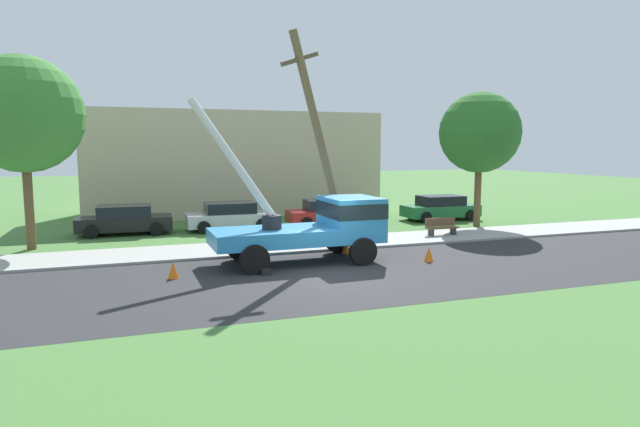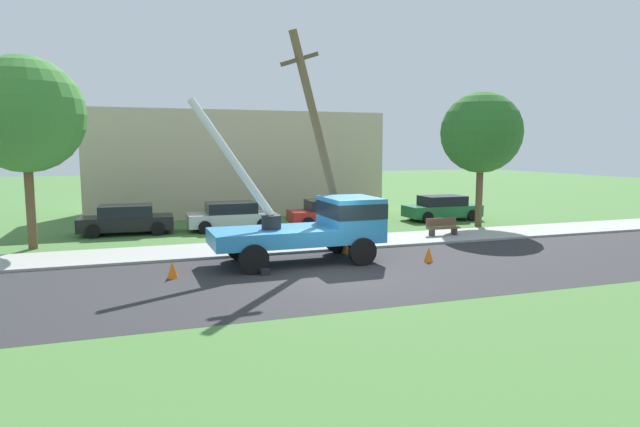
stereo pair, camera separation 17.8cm
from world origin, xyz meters
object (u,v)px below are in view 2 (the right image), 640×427
at_px(traffic_cone_curbside, 346,247).
at_px(parked_sedan_black, 126,220).
at_px(leaning_utility_pole, 320,142).
at_px(traffic_cone_ahead, 429,254).
at_px(utility_truck, 318,224).
at_px(park_bench, 442,227).
at_px(parked_sedan_red, 330,213).
at_px(parked_sedan_silver, 231,216).
at_px(roadside_tree_near, 481,133).
at_px(parked_sedan_green, 442,208).
at_px(traffic_cone_behind, 172,270).
at_px(roadside_tree_far, 24,115).

height_order(traffic_cone_curbside, parked_sedan_black, parked_sedan_black).
distance_m(leaning_utility_pole, traffic_cone_ahead, 6.07).
relative_size(utility_truck, traffic_cone_ahead, 12.15).
bearing_deg(park_bench, parked_sedan_red, 126.05).
distance_m(parked_sedan_silver, roadside_tree_near, 13.81).
relative_size(parked_sedan_green, park_bench, 2.76).
bearing_deg(parked_sedan_silver, parked_sedan_green, -1.26).
distance_m(leaning_utility_pole, parked_sedan_silver, 8.31).
bearing_deg(traffic_cone_ahead, parked_sedan_black, 135.73).
height_order(traffic_cone_behind, parked_sedan_red, parked_sedan_red).
height_order(leaning_utility_pole, parked_sedan_red, leaning_utility_pole).
distance_m(leaning_utility_pole, parked_sedan_black, 11.11).
height_order(parked_sedan_silver, roadside_tree_far, roadside_tree_far).
bearing_deg(parked_sedan_black, traffic_cone_behind, -81.14).
height_order(parked_sedan_red, parked_sedan_green, same).
bearing_deg(parked_sedan_green, parked_sedan_black, 178.19).
bearing_deg(parked_sedan_black, park_bench, -22.28).
height_order(traffic_cone_curbside, parked_sedan_red, parked_sedan_red).
distance_m(traffic_cone_ahead, parked_sedan_green, 11.89).
relative_size(utility_truck, traffic_cone_behind, 12.15).
height_order(traffic_cone_behind, parked_sedan_green, parked_sedan_green).
xyz_separation_m(parked_sedan_green, roadside_tree_far, (-20.94, -2.29, 4.80)).
relative_size(traffic_cone_ahead, parked_sedan_black, 0.13).
xyz_separation_m(parked_sedan_silver, parked_sedan_red, (5.26, -0.31, 0.00)).
bearing_deg(traffic_cone_behind, utility_truck, 10.47).
distance_m(traffic_cone_ahead, parked_sedan_silver, 11.58).
distance_m(parked_sedan_red, park_bench, 6.42).
relative_size(parked_sedan_silver, roadside_tree_far, 0.56).
xyz_separation_m(parked_sedan_silver, park_bench, (9.03, -5.50, -0.25)).
distance_m(parked_sedan_silver, parked_sedan_green, 12.23).
relative_size(leaning_utility_pole, roadside_tree_far, 1.09).
distance_m(leaning_utility_pole, parked_sedan_green, 12.47).
distance_m(traffic_cone_ahead, parked_sedan_black, 14.92).
relative_size(roadside_tree_near, roadside_tree_far, 0.90).
xyz_separation_m(traffic_cone_behind, parked_sedan_black, (-1.55, 9.93, 0.43)).
bearing_deg(traffic_cone_behind, parked_sedan_silver, 69.93).
height_order(utility_truck, traffic_cone_behind, utility_truck).
distance_m(parked_sedan_red, parked_sedan_green, 6.97).
height_order(traffic_cone_curbside, parked_sedan_green, parked_sedan_green).
bearing_deg(parked_sedan_black, utility_truck, -52.57).
xyz_separation_m(parked_sedan_black, parked_sedan_silver, (5.08, -0.28, 0.00)).
height_order(traffic_cone_behind, traffic_cone_curbside, same).
relative_size(parked_sedan_silver, roadside_tree_near, 0.62).
height_order(utility_truck, roadside_tree_near, roadside_tree_near).
height_order(parked_sedan_green, roadside_tree_near, roadside_tree_near).
height_order(parked_sedan_silver, parked_sedan_green, same).
distance_m(traffic_cone_behind, parked_sedan_black, 10.06).
bearing_deg(parked_sedan_silver, traffic_cone_curbside, -66.94).
distance_m(utility_truck, roadside_tree_far, 12.82).
bearing_deg(traffic_cone_ahead, roadside_tree_near, 44.80).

